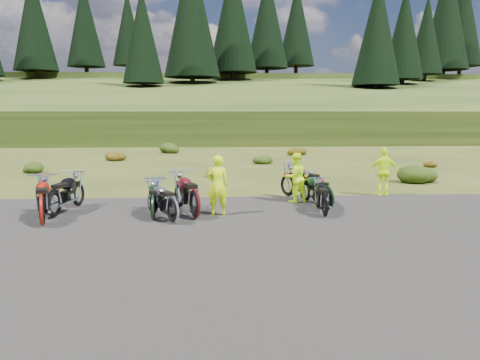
{
  "coord_description": "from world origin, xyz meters",
  "views": [
    {
      "loc": [
        -0.36,
        -11.84,
        2.92
      ],
      "look_at": [
        0.44,
        1.3,
        1.0
      ],
      "focal_mm": 35.0,
      "sensor_mm": 36.0,
      "label": 1
    }
  ],
  "objects": [
    {
      "name": "shrub_5",
      "position": [
        2.5,
        14.5,
        0.31
      ],
      "size": [
        1.03,
        1.03,
        0.61
      ],
      "primitive_type": "ellipsoid",
      "color": "#23350D",
      "rests_on": "ground"
    },
    {
      "name": "person_right_a",
      "position": [
        2.32,
        2.93,
        0.8
      ],
      "size": [
        0.94,
        0.83,
        1.6
      ],
      "primitive_type": "imported",
      "rotation": [
        0.0,
        0.0,
        3.48
      ],
      "color": "#C9F20C",
      "rests_on": "ground"
    },
    {
      "name": "shrub_6",
      "position": [
        5.4,
        19.8,
        0.38
      ],
      "size": [
        1.3,
        1.3,
        0.77
      ],
      "primitive_type": "ellipsoid",
      "color": "#5E320B",
      "rests_on": "ground"
    },
    {
      "name": "conifer_21",
      "position": [
        -9.0,
        50.0,
        12.56
      ],
      "size": [
        5.28,
        5.28,
        14.0
      ],
      "color": "black",
      "rests_on": "ground"
    },
    {
      "name": "conifer_26",
      "position": [
        21.0,
        49.0,
        13.37
      ],
      "size": [
        6.16,
        6.16,
        16.0
      ],
      "color": "black",
      "rests_on": "ground"
    },
    {
      "name": "shrub_2",
      "position": [
        -6.2,
        16.6,
        0.38
      ],
      "size": [
        1.3,
        1.3,
        0.77
      ],
      "primitive_type": "ellipsoid",
      "color": "#5E320B",
      "rests_on": "ground"
    },
    {
      "name": "person_middle",
      "position": [
        -0.2,
        1.15,
        0.85
      ],
      "size": [
        0.64,
        0.43,
        1.71
      ],
      "primitive_type": "imported",
      "rotation": [
        0.0,
        0.0,
        3.18
      ],
      "color": "#C9F20C",
      "rests_on": "ground"
    },
    {
      "name": "motorcycle_5",
      "position": [
        2.78,
        0.72,
        0.0
      ],
      "size": [
        0.74,
        1.91,
        0.98
      ],
      "primitive_type": null,
      "rotation": [
        0.0,
        0.0,
        1.51
      ],
      "color": "black",
      "rests_on": "ground"
    },
    {
      "name": "motorcycle_3",
      "position": [
        -1.39,
        0.2,
        0.0
      ],
      "size": [
        1.57,
        2.08,
        1.05
      ],
      "primitive_type": null,
      "rotation": [
        0.0,
        0.0,
        2.08
      ],
      "color": "#B2B2B7",
      "rests_on": "ground"
    },
    {
      "name": "conifer_29",
      "position": [
        39.0,
        67.0,
        18.97
      ],
      "size": [
        7.92,
        7.92,
        20.0
      ],
      "color": "black",
      "rests_on": "ground"
    },
    {
      "name": "conifer_24",
      "position": [
        9.0,
        68.0,
        18.16
      ],
      "size": [
        7.04,
        7.04,
        18.0
      ],
      "color": "black",
      "rests_on": "ground"
    },
    {
      "name": "shrub_4",
      "position": [
        -0.4,
        9.2,
        0.23
      ],
      "size": [
        0.77,
        0.77,
        0.45
      ],
      "primitive_type": "ellipsoid",
      "color": "#5E320B",
      "rests_on": "ground"
    },
    {
      "name": "motorcycle_6",
      "position": [
        3.03,
        2.6,
        0.0
      ],
      "size": [
        1.83,
        2.41,
        1.22
      ],
      "primitive_type": null,
      "rotation": [
        0.0,
        0.0,
        2.09
      ],
      "color": "maroon",
      "rests_on": "ground"
    },
    {
      "name": "shrub_8",
      "position": [
        11.2,
        12.4,
        0.23
      ],
      "size": [
        0.77,
        0.77,
        0.45
      ],
      "primitive_type": "ellipsoid",
      "color": "#5E320B",
      "rests_on": "ground"
    },
    {
      "name": "motorcycle_7",
      "position": [
        3.08,
        1.72,
        0.0
      ],
      "size": [
        1.25,
        2.1,
        1.04
      ],
      "primitive_type": null,
      "rotation": [
        0.0,
        0.0,
        1.89
      ],
      "color": "black",
      "rests_on": "ground"
    },
    {
      "name": "ground",
      "position": [
        0.0,
        0.0,
        0.0
      ],
      "size": [
        300.0,
        300.0,
        0.0
      ],
      "primitive_type": "plane",
      "color": "#333F15",
      "rests_on": "ground"
    },
    {
      "name": "shrub_7",
      "position": [
        8.3,
        7.1,
        0.46
      ],
      "size": [
        1.56,
        1.56,
        0.92
      ],
      "primitive_type": "ellipsoid",
      "color": "#23350D",
      "rests_on": "ground"
    },
    {
      "name": "shrub_3",
      "position": [
        -3.3,
        21.9,
        0.46
      ],
      "size": [
        1.56,
        1.56,
        0.92
      ],
      "primitive_type": "ellipsoid",
      "color": "#23350D",
      "rests_on": "ground"
    },
    {
      "name": "hill_plateau",
      "position": [
        0.0,
        110.0,
        0.0
      ],
      "size": [
        300.0,
        90.0,
        9.17
      ],
      "primitive_type": "cube",
      "color": "#273913",
      "rests_on": "ground"
    },
    {
      "name": "conifer_30",
      "position": [
        45.0,
        73.0,
        19.66
      ],
      "size": [
        7.48,
        7.48,
        19.0
      ],
      "color": "black",
      "rests_on": "ground"
    },
    {
      "name": "conifer_28",
      "position": [
        33.0,
        61.0,
        14.76
      ],
      "size": [
        5.28,
        5.28,
        14.0
      ],
      "color": "black",
      "rests_on": "ground"
    },
    {
      "name": "motorcycle_1",
      "position": [
        -4.71,
        0.16,
        0.0
      ],
      "size": [
        1.41,
        2.44,
        1.21
      ],
      "primitive_type": null,
      "rotation": [
        0.0,
        0.0,
        1.86
      ],
      "color": "maroon",
      "rests_on": "ground"
    },
    {
      "name": "shrub_1",
      "position": [
        -9.1,
        11.3,
        0.31
      ],
      "size": [
        1.03,
        1.03,
        0.61
      ],
      "primitive_type": "ellipsoid",
      "color": "#23350D",
      "rests_on": "ground"
    },
    {
      "name": "conifer_27",
      "position": [
        27.0,
        55.0,
        14.06
      ],
      "size": [
        5.72,
        5.72,
        15.0
      ],
      "color": "black",
      "rests_on": "ground"
    },
    {
      "name": "conifer_23",
      "position": [
        3.0,
        62.0,
        17.47
      ],
      "size": [
        7.48,
        7.48,
        19.0
      ],
      "color": "black",
      "rests_on": "ground"
    },
    {
      "name": "motorcycle_2",
      "position": [
        -1.95,
        0.61,
        0.0
      ],
      "size": [
        0.79,
        2.02,
        1.04
      ],
      "primitive_type": null,
      "rotation": [
        0.0,
        0.0,
        1.63
      ],
      "color": "black",
      "rests_on": "ground"
    },
    {
      "name": "gravel_pad",
      "position": [
        0.0,
        -2.0,
        0.0
      ],
      "size": [
        20.0,
        12.0,
        0.04
      ],
      "primitive_type": "cube",
      "color": "black",
      "rests_on": "ground"
    },
    {
      "name": "conifer_22",
      "position": [
        -3.0,
        56.0,
        16.77
      ],
      "size": [
        7.92,
        7.92,
        20.0
      ],
      "color": "black",
      "rests_on": "ground"
    },
    {
      "name": "conifer_19",
      "position": [
        -21.0,
        69.0,
        17.36
      ],
      "size": [
        6.16,
        6.16,
        16.0
      ],
      "color": "black",
      "rests_on": "ground"
    },
    {
      "name": "conifer_20",
      "position": [
        -15.0,
        75.0,
        17.65
      ],
      "size": [
        5.72,
        5.72,
        15.0
      ],
      "color": "black",
      "rests_on": "ground"
    },
    {
      "name": "person_right_b",
      "position": [
        5.63,
        3.97,
        0.84
      ],
      "size": [
        1.02,
        0.51,
        1.68
      ],
      "primitive_type": "imported",
      "rotation": [
        0.0,
        0.0,
        3.04
      ],
      "color": "#C9F20C",
      "rests_on": "ground"
    },
    {
      "name": "motorcycle_4",
      "position": [
        -0.83,
        0.76,
        0.0
      ],
      "size": [
        1.51,
        2.44,
        1.21
      ],
      "primitive_type": null,
      "rotation": [
        0.0,
        0.0,
        1.92
      ],
      "color": "#510D14",
      "rests_on": "ground"
    },
    {
      "name": "motorcycle_0",
      "position": [
        -4.72,
        1.13,
        0.0
      ],
      "size": [
        1.1,
        2.34,
        1.18
      ],
      "primitive_type": null,
      "rotation": [
        0.0,
        0.0,
        1.41
      ],
      "color": "black",
      "rests_on": "ground"
    },
    {
      "name": "conifer_18",
      "position": [
        -27.0,
        63.0,
        16.66
      ],
      "size": [
        6.6,
        6.6,
        17.0
      ],
      "color": "black",
      "rests_on": "ground"
    },
    {
      "name": "hill_slope",
      "position": [
        0.0,
        50.0,
        0.0
      ],
      "size": [
        300.0,
        45.97,
        9.37
      ],
      "primitive_type": null,
      "rotation": [
        0.14,
        0.0,
        0.0
      ],
      "color": "#273913",
      "rests_on": "ground"
    },
    {
      "name": "conifer_25",
      "position": [
        15.0,
        74.0,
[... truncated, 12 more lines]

